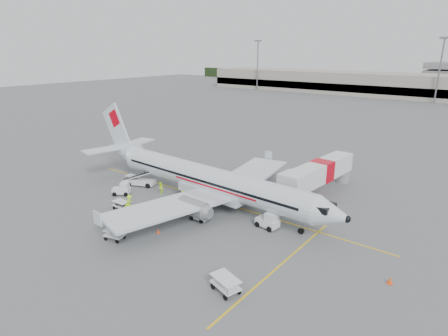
% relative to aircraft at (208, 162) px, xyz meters
% --- Properties ---
extents(ground, '(360.00, 360.00, 0.00)m').
position_rel_aircraft_xyz_m(ground, '(0.11, 0.92, -5.25)').
color(ground, '#56595B').
extents(stripe_lead, '(44.00, 0.20, 0.01)m').
position_rel_aircraft_xyz_m(stripe_lead, '(0.11, 0.92, -5.25)').
color(stripe_lead, yellow).
rests_on(stripe_lead, ground).
extents(stripe_cross, '(0.20, 20.00, 0.01)m').
position_rel_aircraft_xyz_m(stripe_cross, '(14.11, -7.08, -5.25)').
color(stripe_cross, yellow).
rests_on(stripe_cross, ground).
extents(terminal_west, '(110.00, 22.00, 9.00)m').
position_rel_aircraft_xyz_m(terminal_west, '(-39.89, 130.92, -0.75)').
color(terminal_west, gray).
rests_on(terminal_west, ground).
extents(treeline, '(300.00, 3.00, 6.00)m').
position_rel_aircraft_xyz_m(treeline, '(0.11, 175.92, -2.25)').
color(treeline, black).
rests_on(treeline, ground).
extents(mast_west, '(3.20, 1.20, 22.00)m').
position_rel_aircraft_xyz_m(mast_west, '(-69.89, 118.92, 5.75)').
color(mast_west, slate).
rests_on(mast_west, ground).
extents(mast_center, '(3.20, 1.20, 22.00)m').
position_rel_aircraft_xyz_m(mast_center, '(5.11, 118.92, 5.75)').
color(mast_center, slate).
rests_on(mast_center, ground).
extents(aircraft, '(39.34, 31.47, 10.50)m').
position_rel_aircraft_xyz_m(aircraft, '(0.00, 0.00, 0.00)').
color(aircraft, silver).
rests_on(aircraft, ground).
extents(jet_bridge, '(4.63, 17.32, 4.49)m').
position_rel_aircraft_xyz_m(jet_bridge, '(9.70, 11.24, -3.00)').
color(jet_bridge, silver).
rests_on(jet_bridge, ground).
extents(belt_loader, '(5.73, 3.92, 2.91)m').
position_rel_aircraft_xyz_m(belt_loader, '(-11.52, -1.08, -3.80)').
color(belt_loader, silver).
rests_on(belt_loader, ground).
extents(tug_fore, '(2.55, 1.66, 1.85)m').
position_rel_aircraft_xyz_m(tug_fore, '(9.33, -1.43, -4.32)').
color(tug_fore, silver).
rests_on(tug_fore, ground).
extents(tug_mid, '(2.10, 1.24, 1.60)m').
position_rel_aircraft_xyz_m(tug_mid, '(2.37, -4.43, -4.45)').
color(tug_mid, silver).
rests_on(tug_mid, ground).
extents(tug_aft, '(2.55, 2.32, 1.72)m').
position_rel_aircraft_xyz_m(tug_aft, '(-10.79, -4.97, -4.39)').
color(tug_aft, silver).
rests_on(tug_aft, ground).
extents(cart_loaded_a, '(2.07, 1.25, 1.07)m').
position_rel_aircraft_xyz_m(cart_loaded_a, '(-6.89, -8.00, -4.72)').
color(cart_loaded_a, silver).
rests_on(cart_loaded_a, ground).
extents(cart_loaded_b, '(2.23, 1.51, 1.09)m').
position_rel_aircraft_xyz_m(cart_loaded_b, '(-13.20, -1.08, -4.71)').
color(cart_loaded_b, silver).
rests_on(cart_loaded_b, ground).
extents(cart_empty_a, '(2.27, 1.67, 1.06)m').
position_rel_aircraft_xyz_m(cart_empty_a, '(-1.35, -13.08, -4.72)').
color(cart_empty_a, silver).
rests_on(cart_empty_a, ground).
extents(cart_empty_b, '(2.78, 2.10, 1.28)m').
position_rel_aircraft_xyz_m(cart_empty_b, '(12.57, -12.98, -4.61)').
color(cart_empty_b, silver).
rests_on(cart_empty_b, ground).
extents(cone_nose, '(0.42, 0.42, 0.69)m').
position_rel_aircraft_xyz_m(cone_nose, '(22.50, -3.98, -4.91)').
color(cone_nose, '#F34B10').
rests_on(cone_nose, ground).
extents(cone_port, '(0.44, 0.44, 0.71)m').
position_rel_aircraft_xyz_m(cone_port, '(-4.73, 13.04, -4.90)').
color(cone_port, '#F34B10').
rests_on(cone_port, ground).
extents(cone_stbd, '(0.33, 0.33, 0.54)m').
position_rel_aircraft_xyz_m(cone_stbd, '(1.07, -9.48, -4.98)').
color(cone_stbd, '#F34B10').
rests_on(cone_stbd, ground).
extents(crew_a, '(0.77, 0.75, 1.79)m').
position_rel_aircraft_xyz_m(crew_a, '(-2.13, -2.38, -4.36)').
color(crew_a, '#B5F219').
rests_on(crew_a, ground).
extents(crew_b, '(0.93, 0.98, 1.59)m').
position_rel_aircraft_xyz_m(crew_b, '(-6.99, -1.58, -4.46)').
color(crew_b, '#B5F219').
rests_on(crew_b, ground).
extents(crew_c, '(1.16, 1.29, 1.73)m').
position_rel_aircraft_xyz_m(crew_c, '(-6.26, -7.20, -4.38)').
color(crew_c, '#B5F219').
rests_on(crew_c, ground).
extents(crew_d, '(1.13, 1.10, 1.90)m').
position_rel_aircraft_xyz_m(crew_d, '(-4.66, -8.65, -4.30)').
color(crew_d, '#B5F219').
rests_on(crew_d, ground).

